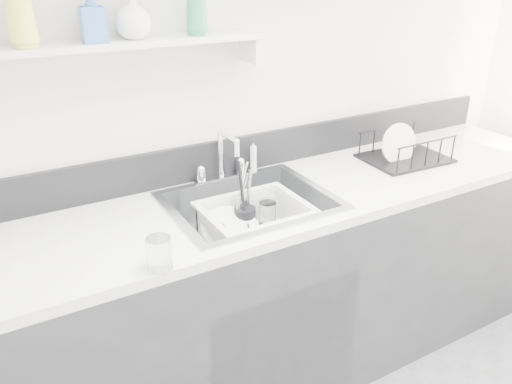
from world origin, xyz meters
TOP-DOWN VIEW (x-y plane):
  - room_shell at (0.00, 0.39)m, footprint 3.50×3.00m
  - counter_run at (0.00, 1.19)m, footprint 3.20×0.62m
  - backsplash at (0.00, 1.49)m, footprint 3.20×0.02m
  - sink at (0.00, 1.19)m, footprint 0.64×0.52m
  - faucet at (0.00, 1.44)m, footprint 0.26×0.18m
  - side_sprayer at (0.16, 1.44)m, footprint 0.03×0.03m
  - wall_shelf at (-0.35, 1.42)m, footprint 1.00×0.16m
  - wash_tub at (0.00, 1.15)m, footprint 0.41×0.33m
  - plate_stack at (-0.09, 1.18)m, footprint 0.28×0.27m
  - utensil_cup at (-0.00, 1.22)m, footprint 0.09×0.09m
  - ladle at (-0.08, 1.16)m, footprint 0.29×0.21m
  - tumbler_in_tub at (0.11, 1.23)m, footprint 0.09×0.09m
  - tumbler_counter at (-0.47, 0.91)m, footprint 0.09×0.09m
  - dish_rack at (0.86, 1.22)m, footprint 0.40×0.31m
  - bowl_small at (0.08, 1.14)m, footprint 0.13×0.13m
  - soap_bottle_a at (-0.68, 1.40)m, footprint 0.11×0.11m
  - soap_bottle_b at (-0.47, 1.40)m, footprint 0.08×0.08m
  - soap_bottle_c at (-0.33, 1.42)m, footprint 0.13×0.13m
  - soap_bottle_d at (-0.10, 1.40)m, footprint 0.09×0.09m

SIDE VIEW (x-z plane):
  - counter_run at x=0.00m, z-range 0.00..0.92m
  - bowl_small at x=0.08m, z-range 0.77..0.80m
  - plate_stack at x=-0.09m, z-range 0.74..0.85m
  - ladle at x=-0.08m, z-range 0.77..0.84m
  - tumbler_in_tub at x=0.11m, z-range 0.77..0.87m
  - utensil_cup at x=0.00m, z-range 0.68..0.98m
  - sink at x=0.00m, z-range 0.73..0.93m
  - wash_tub at x=0.00m, z-range 0.75..0.91m
  - tumbler_counter at x=-0.47m, z-range 0.92..1.03m
  - faucet at x=0.00m, z-range 0.87..1.09m
  - dish_rack at x=0.86m, z-range 0.92..1.06m
  - side_sprayer at x=0.16m, z-range 0.92..1.06m
  - backsplash at x=0.00m, z-range 0.92..1.08m
  - wall_shelf at x=-0.35m, z-range 1.45..1.57m
  - soap_bottle_c at x=-0.33m, z-range 1.53..1.69m
  - soap_bottle_b at x=-0.47m, z-range 1.53..1.70m
  - soap_bottle_d at x=-0.10m, z-range 1.53..1.73m
  - soap_bottle_a at x=-0.68m, z-range 1.53..1.76m
  - room_shell at x=0.00m, z-range 0.38..2.98m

